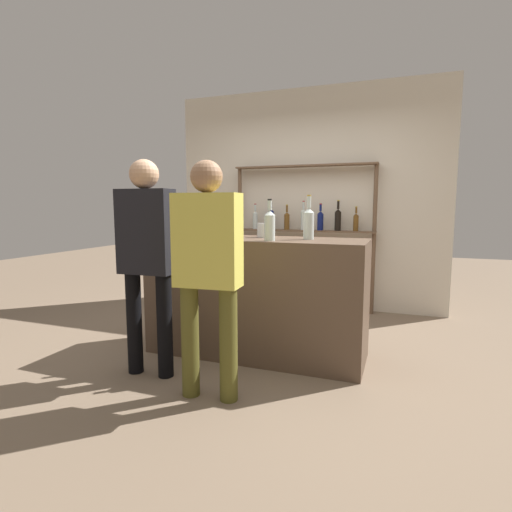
# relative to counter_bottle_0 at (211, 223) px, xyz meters

# --- Properties ---
(ground_plane) EXTENTS (16.00, 16.00, 0.00)m
(ground_plane) POSITION_rel_counter_bottle_0_xyz_m (0.36, 0.15, -1.17)
(ground_plane) COLOR #7A6651
(bar_counter) EXTENTS (1.90, 0.64, 1.04)m
(bar_counter) POSITION_rel_counter_bottle_0_xyz_m (0.36, 0.15, -0.65)
(bar_counter) COLOR brown
(bar_counter) RESTS_ON ground_plane
(back_wall) EXTENTS (3.50, 0.12, 2.80)m
(back_wall) POSITION_rel_counter_bottle_0_xyz_m (0.36, 2.07, 0.23)
(back_wall) COLOR beige
(back_wall) RESTS_ON ground_plane
(back_shelf) EXTENTS (1.80, 0.18, 1.83)m
(back_shelf) POSITION_rel_counter_bottle_0_xyz_m (0.36, 1.89, 0.01)
(back_shelf) COLOR brown
(back_shelf) RESTS_ON ground_plane
(counter_bottle_0) EXTENTS (0.09, 0.09, 0.34)m
(counter_bottle_0) POSITION_rel_counter_bottle_0_xyz_m (0.00, 0.00, 0.00)
(counter_bottle_0) COLOR silver
(counter_bottle_0) RESTS_ON bar_counter
(counter_bottle_1) EXTENTS (0.08, 0.08, 0.38)m
(counter_bottle_1) POSITION_rel_counter_bottle_0_xyz_m (0.12, 0.11, 0.01)
(counter_bottle_1) COLOR #0F1956
(counter_bottle_1) RESTS_ON bar_counter
(counter_bottle_2) EXTENTS (0.09, 0.09, 0.37)m
(counter_bottle_2) POSITION_rel_counter_bottle_0_xyz_m (0.81, 0.19, 0.01)
(counter_bottle_2) COLOR silver
(counter_bottle_2) RESTS_ON bar_counter
(counter_bottle_3) EXTENTS (0.08, 0.08, 0.33)m
(counter_bottle_3) POSITION_rel_counter_bottle_0_xyz_m (-0.02, 0.34, -0.01)
(counter_bottle_3) COLOR silver
(counter_bottle_3) RESTS_ON bar_counter
(counter_bottle_4) EXTENTS (0.09, 0.09, 0.33)m
(counter_bottle_4) POSITION_rel_counter_bottle_0_xyz_m (0.55, -0.07, -0.00)
(counter_bottle_4) COLOR silver
(counter_bottle_4) RESTS_ON bar_counter
(cork_jar) EXTENTS (0.14, 0.14, 0.13)m
(cork_jar) POSITION_rel_counter_bottle_0_xyz_m (0.39, 0.29, -0.07)
(cork_jar) COLOR silver
(cork_jar) RESTS_ON bar_counter
(customer_left) EXTENTS (0.43, 0.22, 1.66)m
(customer_left) POSITION_rel_counter_bottle_0_xyz_m (-0.27, -0.56, -0.19)
(customer_left) COLOR black
(customer_left) RESTS_ON ground_plane
(customer_center) EXTENTS (0.45, 0.23, 1.62)m
(customer_center) POSITION_rel_counter_bottle_0_xyz_m (0.34, -0.74, -0.23)
(customer_center) COLOR brown
(customer_center) RESTS_ON ground_plane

